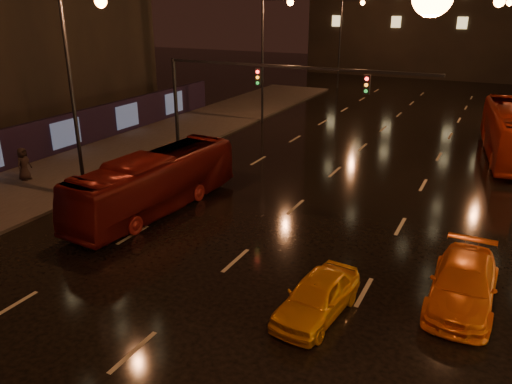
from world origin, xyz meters
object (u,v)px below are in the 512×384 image
(taxi_near, at_px, (317,296))
(pedestrian_c, at_px, (24,164))
(taxi_far, at_px, (463,284))
(bus_red, at_px, (155,182))

(taxi_near, bearing_deg, pedestrian_c, 172.36)
(pedestrian_c, bearing_deg, taxi_far, -102.43)
(bus_red, bearing_deg, taxi_near, -22.14)
(bus_red, height_order, pedestrian_c, bus_red)
(taxi_near, distance_m, taxi_far, 4.86)
(bus_red, bearing_deg, taxi_far, -4.48)
(taxi_near, height_order, taxi_far, taxi_far)
(bus_red, xyz_separation_m, taxi_far, (13.80, -1.96, -0.66))
(taxi_far, relative_size, pedestrian_c, 2.70)
(taxi_near, xyz_separation_m, pedestrian_c, (-18.61, 4.62, 0.39))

